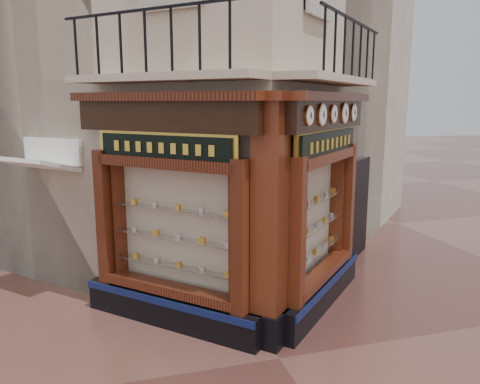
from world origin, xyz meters
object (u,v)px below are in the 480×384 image
object	(u,v)px
clock_e	(353,113)
signboard_left	(164,148)
clock_c	(333,114)
clock_a	(309,116)
corner_pilaster	(270,226)
clock_d	(344,113)
clock_b	(322,115)
awning	(44,296)
signboard_right	(329,143)

from	to	relation	value
clock_e	signboard_left	xyz separation A→B (m)	(-3.79, -0.71, -0.52)
clock_c	signboard_left	xyz separation A→B (m)	(-2.90, 0.18, -0.52)
clock_a	corner_pilaster	bearing A→B (deg)	135.22
clock_c	signboard_left	world-z (taller)	clock_c
clock_d	signboard_left	world-z (taller)	clock_d
clock_d	clock_c	bearing A→B (deg)	-180.00
clock_b	corner_pilaster	bearing A→B (deg)	157.25
clock_b	signboard_left	distance (m)	2.61
clock_c	awning	distance (m)	6.65
clock_a	clock_d	bearing A→B (deg)	0.00
clock_c	signboard_left	distance (m)	2.95
clock_d	clock_e	xyz separation A→B (m)	(0.42, 0.42, 0.00)
clock_e	corner_pilaster	bearing A→B (deg)	171.53
corner_pilaster	awning	world-z (taller)	corner_pilaster
corner_pilaster	clock_a	size ratio (longest dim) A/B	12.78
awning	signboard_right	xyz separation A→B (m)	(5.16, -1.98, 3.10)
clock_a	clock_e	world-z (taller)	clock_e
corner_pilaster	awning	distance (m)	5.14
clock_c	signboard_left	size ratio (longest dim) A/B	0.16
clock_a	clock_e	distance (m)	2.44
clock_b	clock_e	size ratio (longest dim) A/B	1.05
awning	clock_d	bearing A→B (deg)	-151.78
clock_a	signboard_right	size ratio (longest dim) A/B	0.14
clock_e	signboard_right	distance (m)	1.24
corner_pilaster	signboard_right	bearing A→B (deg)	-10.25
clock_a	clock_b	bearing A→B (deg)	0.00
clock_b	clock_d	bearing A→B (deg)	0.00
awning	signboard_right	world-z (taller)	signboard_right
clock_d	signboard_right	bearing A→B (deg)	167.97
clock_c	clock_d	size ratio (longest dim) A/B	0.85
clock_a	signboard_left	distance (m)	2.36
signboard_right	clock_b	bearing A→B (deg)	-171.41
clock_b	signboard_left	xyz separation A→B (m)	(-2.48, 0.60, -0.52)
clock_e	signboard_left	bearing A→B (deg)	145.62
corner_pilaster	clock_a	bearing A→B (deg)	-44.78
signboard_left	clock_d	bearing A→B (deg)	-130.10
clock_b	signboard_right	xyz separation A→B (m)	(0.44, 0.60, -0.52)
clock_b	signboard_left	world-z (taller)	clock_b
corner_pilaster	signboard_right	distance (m)	2.12
clock_a	clock_d	size ratio (longest dim) A/B	0.81
clock_a	clock_d	xyz separation A→B (m)	(1.30, 1.30, -0.00)
signboard_right	awning	bearing A→B (deg)	114.02
corner_pilaster	awning	xyz separation A→B (m)	(-3.70, 2.99, -1.95)
signboard_left	clock_b	bearing A→B (deg)	-148.48
corner_pilaster	clock_e	bearing A→B (deg)	-8.47
signboard_left	corner_pilaster	bearing A→B (deg)	-169.75
clock_b	clock_d	xyz separation A→B (m)	(0.88, 0.88, 0.00)
signboard_left	signboard_right	size ratio (longest dim) A/B	0.92
clock_e	signboard_right	world-z (taller)	clock_e
signboard_right	clock_a	bearing A→B (deg)	-175.21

